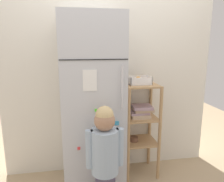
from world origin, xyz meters
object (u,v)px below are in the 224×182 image
refrigerator (93,105)px  fruit_bin (140,81)px  child_standing (105,151)px  pantry_shelf_unit (140,119)px

refrigerator → fruit_bin: 0.60m
refrigerator → child_standing: size_ratio=1.78×
child_standing → pantry_shelf_unit: size_ratio=0.94×
fruit_bin → child_standing: bearing=-129.2°
pantry_shelf_unit → fruit_bin: fruit_bin is taller
refrigerator → child_standing: bearing=-82.5°
pantry_shelf_unit → fruit_bin: size_ratio=4.45×
pantry_shelf_unit → refrigerator: bearing=-169.0°
child_standing → fruit_bin: 0.92m
refrigerator → pantry_shelf_unit: bearing=11.0°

